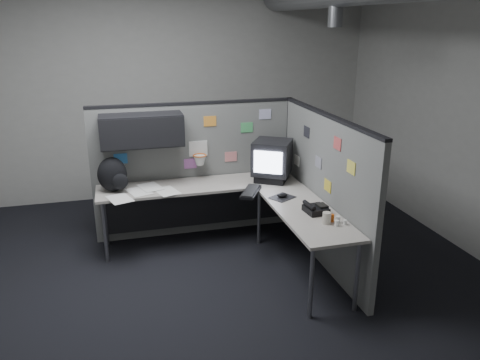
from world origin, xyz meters
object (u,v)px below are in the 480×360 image
object	(u,v)px
desk	(226,200)
backpack	(113,175)
monitor	(272,160)
keyboard	(251,192)
phone	(315,209)

from	to	relation	value
desk	backpack	world-z (taller)	backpack
monitor	keyboard	distance (m)	0.57
backpack	phone	bearing A→B (deg)	-47.44
backpack	desk	bearing A→B (deg)	-29.87
keyboard	phone	bearing A→B (deg)	-72.59
monitor	backpack	distance (m)	1.81
monitor	phone	world-z (taller)	monitor
monitor	backpack	xyz separation A→B (m)	(-1.81, 0.07, -0.06)
desk	keyboard	world-z (taller)	keyboard
backpack	monitor	bearing A→B (deg)	-18.64
keyboard	backpack	bearing A→B (deg)	146.77
backpack	keyboard	bearing A→B (deg)	-33.68
monitor	keyboard	world-z (taller)	monitor
phone	backpack	world-z (taller)	backpack
keyboard	phone	xyz separation A→B (m)	(0.46, -0.69, 0.02)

